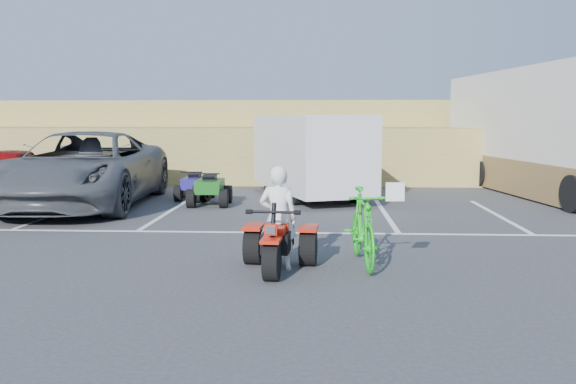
{
  "coord_description": "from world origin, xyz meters",
  "views": [
    {
      "loc": [
        1.09,
        -9.9,
        2.33
      ],
      "look_at": [
        0.51,
        1.13,
        1.0
      ],
      "focal_mm": 38.0,
      "sensor_mm": 36.0,
      "label": 1
    }
  ],
  "objects_px": {
    "green_dirt_bike": "(363,227)",
    "rv_motorhome": "(550,141)",
    "cargo_trailer": "(310,154)",
    "red_trike_atv": "(277,271)",
    "quad_atv_blue": "(195,199)",
    "quad_atv_green": "(210,205)",
    "rider": "(278,218)",
    "grey_pickup": "(84,169)",
    "red_car": "(4,172)"
  },
  "relations": [
    {
      "from": "grey_pickup",
      "to": "quad_atv_green",
      "type": "height_order",
      "value": "grey_pickup"
    },
    {
      "from": "red_trike_atv",
      "to": "green_dirt_bike",
      "type": "xyz_separation_m",
      "value": [
        1.34,
        0.51,
        0.61
      ]
    },
    {
      "from": "red_car",
      "to": "rv_motorhome",
      "type": "bearing_deg",
      "value": -4.59
    },
    {
      "from": "cargo_trailer",
      "to": "rv_motorhome",
      "type": "xyz_separation_m",
      "value": [
        7.37,
        1.26,
        0.33
      ]
    },
    {
      "from": "green_dirt_bike",
      "to": "quad_atv_blue",
      "type": "bearing_deg",
      "value": 113.66
    },
    {
      "from": "rider",
      "to": "red_trike_atv",
      "type": "bearing_deg",
      "value": 90.0
    },
    {
      "from": "cargo_trailer",
      "to": "red_car",
      "type": "bearing_deg",
      "value": 159.12
    },
    {
      "from": "red_trike_atv",
      "to": "grey_pickup",
      "type": "distance_m",
      "value": 8.88
    },
    {
      "from": "green_dirt_bike",
      "to": "rv_motorhome",
      "type": "relative_size",
      "value": 0.19
    },
    {
      "from": "quad_atv_blue",
      "to": "quad_atv_green",
      "type": "xyz_separation_m",
      "value": [
        0.65,
        -1.19,
        0.0
      ]
    },
    {
      "from": "rv_motorhome",
      "to": "quad_atv_blue",
      "type": "distance_m",
      "value": 10.98
    },
    {
      "from": "rv_motorhome",
      "to": "quad_atv_blue",
      "type": "bearing_deg",
      "value": -178.34
    },
    {
      "from": "rider",
      "to": "red_car",
      "type": "height_order",
      "value": "rider"
    },
    {
      "from": "quad_atv_blue",
      "to": "quad_atv_green",
      "type": "relative_size",
      "value": 0.92
    },
    {
      "from": "grey_pickup",
      "to": "red_car",
      "type": "bearing_deg",
      "value": 144.49
    },
    {
      "from": "green_dirt_bike",
      "to": "rv_motorhome",
      "type": "bearing_deg",
      "value": 50.87
    },
    {
      "from": "rv_motorhome",
      "to": "quad_atv_green",
      "type": "bearing_deg",
      "value": -171.31
    },
    {
      "from": "green_dirt_bike",
      "to": "grey_pickup",
      "type": "height_order",
      "value": "grey_pickup"
    },
    {
      "from": "red_trike_atv",
      "to": "rv_motorhome",
      "type": "relative_size",
      "value": 0.15
    },
    {
      "from": "rv_motorhome",
      "to": "quad_atv_blue",
      "type": "height_order",
      "value": "rv_motorhome"
    },
    {
      "from": "green_dirt_bike",
      "to": "rv_motorhome",
      "type": "xyz_separation_m",
      "value": [
        6.39,
        9.56,
        1.03
      ]
    },
    {
      "from": "red_trike_atv",
      "to": "quad_atv_green",
      "type": "bearing_deg",
      "value": 111.97
    },
    {
      "from": "red_trike_atv",
      "to": "grey_pickup",
      "type": "relative_size",
      "value": 0.22
    },
    {
      "from": "green_dirt_bike",
      "to": "cargo_trailer",
      "type": "xyz_separation_m",
      "value": [
        -0.98,
        8.31,
        0.7
      ]
    },
    {
      "from": "green_dirt_bike",
      "to": "quad_atv_green",
      "type": "distance_m",
      "value": 7.55
    },
    {
      "from": "cargo_trailer",
      "to": "grey_pickup",
      "type": "bearing_deg",
      "value": 178.21
    },
    {
      "from": "green_dirt_bike",
      "to": "quad_atv_green",
      "type": "height_order",
      "value": "green_dirt_bike"
    },
    {
      "from": "red_trike_atv",
      "to": "quad_atv_green",
      "type": "relative_size",
      "value": 1.1
    },
    {
      "from": "rider",
      "to": "quad_atv_blue",
      "type": "distance_m",
      "value": 8.7
    },
    {
      "from": "red_car",
      "to": "cargo_trailer",
      "type": "bearing_deg",
      "value": -9.03
    },
    {
      "from": "red_trike_atv",
      "to": "quad_atv_blue",
      "type": "xyz_separation_m",
      "value": [
        -2.97,
        8.28,
        0.0
      ]
    },
    {
      "from": "red_trike_atv",
      "to": "quad_atv_blue",
      "type": "distance_m",
      "value": 8.8
    },
    {
      "from": "green_dirt_bike",
      "to": "red_car",
      "type": "distance_m",
      "value": 13.25
    },
    {
      "from": "grey_pickup",
      "to": "cargo_trailer",
      "type": "bearing_deg",
      "value": 15.61
    },
    {
      "from": "rider",
      "to": "quad_atv_blue",
      "type": "xyz_separation_m",
      "value": [
        -2.98,
        8.13,
        -0.81
      ]
    },
    {
      "from": "cargo_trailer",
      "to": "rv_motorhome",
      "type": "bearing_deg",
      "value": -10.92
    },
    {
      "from": "rider",
      "to": "quad_atv_green",
      "type": "bearing_deg",
      "value": -67.59
    },
    {
      "from": "grey_pickup",
      "to": "red_car",
      "type": "xyz_separation_m",
      "value": [
        -3.3,
        2.09,
        -0.27
      ]
    },
    {
      "from": "cargo_trailer",
      "to": "green_dirt_bike",
      "type": "bearing_deg",
      "value": -103.86
    },
    {
      "from": "rider",
      "to": "grey_pickup",
      "type": "height_order",
      "value": "grey_pickup"
    },
    {
      "from": "green_dirt_bike",
      "to": "red_trike_atv",
      "type": "bearing_deg",
      "value": -164.43
    },
    {
      "from": "grey_pickup",
      "to": "quad_atv_green",
      "type": "xyz_separation_m",
      "value": [
        3.33,
        0.31,
        -1.0
      ]
    },
    {
      "from": "quad_atv_blue",
      "to": "rv_motorhome",
      "type": "bearing_deg",
      "value": 8.65
    },
    {
      "from": "rv_motorhome",
      "to": "quad_atv_green",
      "type": "xyz_separation_m",
      "value": [
        -10.05,
        -2.99,
        -1.65
      ]
    },
    {
      "from": "rider",
      "to": "quad_atv_green",
      "type": "relative_size",
      "value": 1.13
    },
    {
      "from": "red_trike_atv",
      "to": "cargo_trailer",
      "type": "xyz_separation_m",
      "value": [
        0.36,
        8.82,
        1.31
      ]
    },
    {
      "from": "quad_atv_green",
      "to": "quad_atv_blue",
      "type": "bearing_deg",
      "value": 116.53
    },
    {
      "from": "grey_pickup",
      "to": "quad_atv_green",
      "type": "bearing_deg",
      "value": 2.15
    },
    {
      "from": "rider",
      "to": "quad_atv_green",
      "type": "height_order",
      "value": "rider"
    },
    {
      "from": "quad_atv_blue",
      "to": "rider",
      "type": "bearing_deg",
      "value": -70.73
    }
  ]
}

